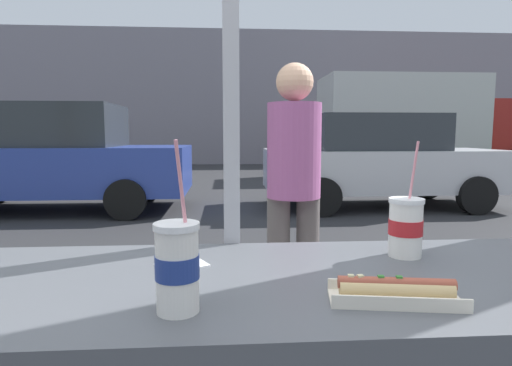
# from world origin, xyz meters

# --- Properties ---
(ground_plane) EXTENTS (60.00, 60.00, 0.00)m
(ground_plane) POSITION_xyz_m (0.00, 8.00, 0.00)
(ground_plane) COLOR #2D2D30
(sidewalk_strip) EXTENTS (16.00, 2.80, 0.12)m
(sidewalk_strip) POSITION_xyz_m (0.00, 1.60, 0.06)
(sidewalk_strip) COLOR #9E998E
(sidewalk_strip) RESTS_ON ground
(building_facade_far) EXTENTS (28.00, 1.20, 5.78)m
(building_facade_far) POSITION_xyz_m (0.00, 18.16, 2.89)
(building_facade_far) COLOR gray
(building_facade_far) RESTS_ON ground
(soda_cup_left) EXTENTS (0.09, 0.09, 0.33)m
(soda_cup_left) POSITION_xyz_m (-0.11, -0.47, 1.09)
(soda_cup_left) COLOR silver
(soda_cup_left) RESTS_ON window_counter
(soda_cup_right) EXTENTS (0.10, 0.10, 0.32)m
(soda_cup_right) POSITION_xyz_m (0.48, -0.13, 1.08)
(soda_cup_right) COLOR white
(soda_cup_right) RESTS_ON window_counter
(hotdog_tray_near) EXTENTS (0.28, 0.14, 0.05)m
(hotdog_tray_near) POSITION_xyz_m (0.32, -0.45, 1.02)
(hotdog_tray_near) COLOR beige
(hotdog_tray_near) RESTS_ON window_counter
(napkin_wrapper) EXTENTS (0.15, 0.14, 0.00)m
(napkin_wrapper) POSITION_xyz_m (-0.13, -0.18, 1.00)
(napkin_wrapper) COLOR white
(napkin_wrapper) RESTS_ON window_counter
(parked_car_blue) EXTENTS (4.64, 2.07, 1.83)m
(parked_car_blue) POSITION_xyz_m (-3.03, 6.36, 0.92)
(parked_car_blue) COLOR #283D93
(parked_car_blue) RESTS_ON ground
(parked_car_silver) EXTENTS (4.20, 1.95, 1.68)m
(parked_car_silver) POSITION_xyz_m (2.78, 6.36, 0.86)
(parked_car_silver) COLOR #BCBCC1
(parked_car_silver) RESTS_ON ground
(box_truck) EXTENTS (6.44, 2.44, 3.06)m
(box_truck) POSITION_xyz_m (6.03, 11.74, 1.65)
(box_truck) COLOR beige
(box_truck) RESTS_ON ground
(pedestrian) EXTENTS (0.32, 0.32, 1.63)m
(pedestrian) POSITION_xyz_m (0.39, 1.26, 1.05)
(pedestrian) COLOR #4B4545
(pedestrian) RESTS_ON sidewalk_strip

